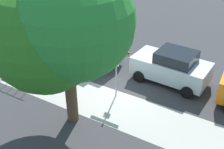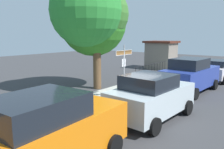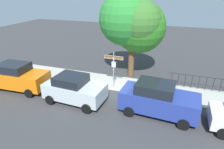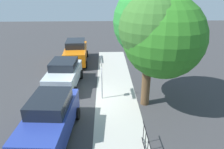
{
  "view_description": "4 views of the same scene",
  "coord_description": "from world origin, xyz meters",
  "px_view_note": "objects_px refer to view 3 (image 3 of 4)",
  "views": [
    {
      "loc": [
        -5.98,
        10.58,
        8.22
      ],
      "look_at": [
        -0.43,
        1.26,
        1.76
      ],
      "focal_mm": 44.83,
      "sensor_mm": 36.0,
      "label": 1
    },
    {
      "loc": [
        -10.06,
        -6.54,
        3.39
      ],
      "look_at": [
        -1.14,
        0.46,
        1.42
      ],
      "focal_mm": 36.3,
      "sensor_mm": 36.0,
      "label": 2
    },
    {
      "loc": [
        4.05,
        -12.37,
        7.08
      ],
      "look_at": [
        -0.2,
        0.17,
        1.22
      ],
      "focal_mm": 31.22,
      "sensor_mm": 36.0,
      "label": 3
    },
    {
      "loc": [
        11.65,
        0.62,
        6.79
      ],
      "look_at": [
        -1.22,
        1.07,
        1.19
      ],
      "focal_mm": 33.84,
      "sensor_mm": 36.0,
      "label": 4
    }
  ],
  "objects_px": {
    "street_sign": "(114,64)",
    "car_orange": "(17,77)",
    "car_blue": "(158,99)",
    "car_silver": "(74,89)",
    "shade_tree": "(134,23)"
  },
  "relations": [
    {
      "from": "shade_tree",
      "to": "car_blue",
      "type": "bearing_deg",
      "value": -61.8
    },
    {
      "from": "car_silver",
      "to": "car_blue",
      "type": "distance_m",
      "value": 5.49
    },
    {
      "from": "shade_tree",
      "to": "car_silver",
      "type": "bearing_deg",
      "value": -114.73
    },
    {
      "from": "car_blue",
      "to": "shade_tree",
      "type": "bearing_deg",
      "value": 122.23
    },
    {
      "from": "street_sign",
      "to": "car_blue",
      "type": "distance_m",
      "value": 4.41
    },
    {
      "from": "street_sign",
      "to": "shade_tree",
      "type": "height_order",
      "value": "shade_tree"
    },
    {
      "from": "car_orange",
      "to": "car_silver",
      "type": "bearing_deg",
      "value": -5.6
    },
    {
      "from": "car_orange",
      "to": "shade_tree",
      "type": "bearing_deg",
      "value": 32.89
    },
    {
      "from": "street_sign",
      "to": "car_orange",
      "type": "height_order",
      "value": "street_sign"
    },
    {
      "from": "street_sign",
      "to": "car_orange",
      "type": "xyz_separation_m",
      "value": [
        -6.82,
        -2.45,
        -0.96
      ]
    },
    {
      "from": "car_silver",
      "to": "car_orange",
      "type": "bearing_deg",
      "value": -179.51
    },
    {
      "from": "street_sign",
      "to": "car_silver",
      "type": "relative_size",
      "value": 0.7
    },
    {
      "from": "street_sign",
      "to": "car_silver",
      "type": "height_order",
      "value": "street_sign"
    },
    {
      "from": "street_sign",
      "to": "car_blue",
      "type": "xyz_separation_m",
      "value": [
        3.6,
        -2.37,
        -0.95
      ]
    },
    {
      "from": "street_sign",
      "to": "car_orange",
      "type": "relative_size",
      "value": 0.63
    }
  ]
}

